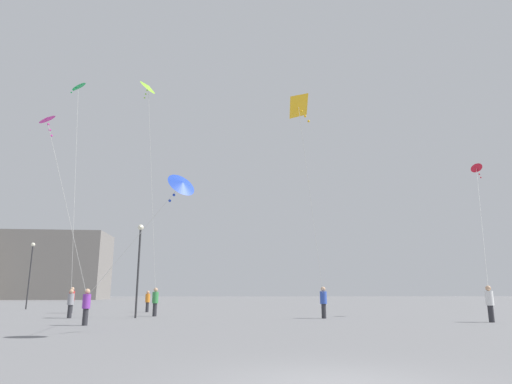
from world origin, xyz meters
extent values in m
cylinder|color=#2D2D33|center=(-7.99, 14.10, 0.38)|extent=(0.25, 0.25, 0.76)
cylinder|color=purple|center=(-7.99, 14.10, 1.09)|extent=(0.36, 0.36, 0.66)
sphere|color=tan|center=(-7.99, 14.10, 1.54)|extent=(0.25, 0.25, 0.25)
cylinder|color=#2D2D33|center=(-12.59, 26.60, 0.42)|extent=(0.28, 0.28, 0.85)
cylinder|color=red|center=(-12.59, 26.60, 1.22)|extent=(0.41, 0.41, 0.74)
sphere|color=tan|center=(-12.59, 26.60, 1.72)|extent=(0.28, 0.28, 0.28)
cylinder|color=#2D2D33|center=(4.33, 18.56, 0.41)|extent=(0.27, 0.27, 0.83)
cylinder|color=#3351B7|center=(4.33, 18.56, 1.19)|extent=(0.40, 0.40, 0.72)
sphere|color=tan|center=(4.33, 18.56, 1.68)|extent=(0.27, 0.27, 0.27)
cylinder|color=#2D2D33|center=(12.06, 14.52, 0.42)|extent=(0.27, 0.27, 0.84)
cylinder|color=white|center=(12.06, 14.52, 1.20)|extent=(0.40, 0.40, 0.73)
sphere|color=tan|center=(12.06, 14.52, 1.70)|extent=(0.27, 0.27, 0.27)
cylinder|color=#2D2D33|center=(-7.25, 27.68, 0.37)|extent=(0.24, 0.24, 0.73)
cylinder|color=orange|center=(-7.25, 27.68, 1.05)|extent=(0.35, 0.35, 0.64)
sphere|color=tan|center=(-7.25, 27.68, 1.49)|extent=(0.24, 0.24, 0.24)
cylinder|color=#2D2D33|center=(-10.58, 20.04, 0.38)|extent=(0.25, 0.25, 0.76)
cylinder|color=gray|center=(-10.58, 20.04, 1.09)|extent=(0.36, 0.36, 0.66)
sphere|color=tan|center=(-10.58, 20.04, 1.54)|extent=(0.25, 0.25, 0.25)
cylinder|color=#2D2D33|center=(-5.86, 21.69, 0.40)|extent=(0.26, 0.26, 0.81)
cylinder|color=#388C47|center=(-5.86, 21.69, 1.16)|extent=(0.39, 0.39, 0.70)
sphere|color=tan|center=(-5.86, 21.69, 1.64)|extent=(0.26, 0.26, 0.26)
cone|color=green|center=(-11.63, 20.84, 15.22)|extent=(1.26, 1.31, 0.71)
sphere|color=green|center=(-11.73, 20.75, 15.01)|extent=(0.10, 0.10, 0.10)
sphere|color=green|center=(-11.84, 20.66, 14.80)|extent=(0.10, 0.10, 0.10)
sphere|color=green|center=(-11.95, 20.58, 14.59)|extent=(0.10, 0.10, 0.10)
cylinder|color=silver|center=(-11.10, 20.44, 8.26)|extent=(1.07, 0.83, 13.92)
cone|color=#8CD12D|center=(-6.61, 18.98, 14.45)|extent=(1.38, 1.48, 0.99)
sphere|color=#8CD12D|center=(-6.70, 19.09, 14.24)|extent=(0.10, 0.10, 0.10)
sphere|color=#8CD12D|center=(-6.79, 19.20, 14.03)|extent=(0.10, 0.10, 0.10)
sphere|color=#8CD12D|center=(-6.87, 19.31, 13.82)|extent=(0.10, 0.10, 0.10)
cylinder|color=silver|center=(-6.24, 20.34, 7.87)|extent=(0.77, 2.72, 13.15)
cone|color=red|center=(15.17, 19.20, 9.62)|extent=(0.80, 0.71, 0.54)
sphere|color=red|center=(15.29, 19.26, 9.41)|extent=(0.10, 0.10, 0.10)
sphere|color=red|center=(15.42, 19.33, 9.20)|extent=(0.10, 0.10, 0.10)
sphere|color=red|center=(15.54, 19.40, 8.99)|extent=(0.10, 0.10, 0.10)
cylinder|color=silver|center=(13.61, 16.86, 5.46)|extent=(3.13, 4.70, 8.33)
cone|color=#D12899|center=(-9.42, 10.92, 8.83)|extent=(0.93, 0.96, 0.47)
sphere|color=#D12899|center=(-9.38, 11.05, 8.62)|extent=(0.10, 0.10, 0.10)
sphere|color=#D12899|center=(-9.34, 11.19, 8.41)|extent=(0.10, 0.10, 0.10)
sphere|color=#D12899|center=(-9.30, 11.32, 8.20)|extent=(0.10, 0.10, 0.10)
cylinder|color=silver|center=(-8.71, 12.51, 5.07)|extent=(1.45, 3.21, 7.54)
cone|color=blue|center=(-3.26, 7.98, 5.34)|extent=(1.30, 1.24, 0.95)
sphere|color=blue|center=(-3.40, 8.00, 5.13)|extent=(0.10, 0.10, 0.10)
sphere|color=blue|center=(-3.54, 8.02, 4.92)|extent=(0.10, 0.10, 0.10)
sphere|color=blue|center=(-3.68, 8.04, 4.71)|extent=(0.10, 0.10, 0.10)
cylinder|color=silver|center=(-5.63, 11.04, 3.32)|extent=(4.75, 6.14, 4.05)
pyramid|color=yellow|center=(1.27, 9.12, 9.03)|extent=(1.27, 1.55, 0.73)
sphere|color=yellow|center=(1.43, 9.12, 8.80)|extent=(0.10, 0.10, 0.10)
sphere|color=yellow|center=(1.57, 9.13, 8.59)|extent=(0.10, 0.10, 0.10)
sphere|color=yellow|center=(1.71, 9.14, 8.38)|extent=(0.10, 0.10, 0.10)
cylinder|color=silver|center=(2.81, 13.84, 5.16)|extent=(3.06, 9.47, 7.73)
cube|color=gray|center=(-37.00, 87.83, 6.79)|extent=(23.32, 12.51, 13.58)
cylinder|color=#2D2D30|center=(-6.72, 19.83, 2.63)|extent=(0.12, 0.12, 5.25)
sphere|color=#EAE5C6|center=(-6.72, 19.83, 5.40)|extent=(0.36, 0.36, 0.36)
cylinder|color=#2D2D30|center=(-18.92, 34.42, 2.81)|extent=(0.12, 0.12, 5.62)
sphere|color=#EAE5C6|center=(-18.92, 34.42, 5.77)|extent=(0.36, 0.36, 0.36)
camera|label=1|loc=(-1.91, -7.53, 1.51)|focal=30.71mm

